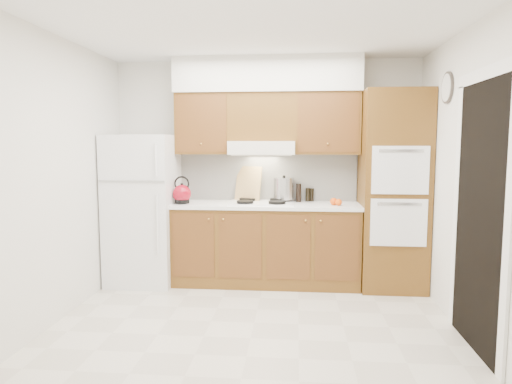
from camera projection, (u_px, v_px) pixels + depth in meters
The scene contains 26 objects.
floor at pixel (254, 323), 4.15m from camera, with size 3.60×3.60×0.00m, color beige.
ceiling at pixel (254, 28), 3.87m from camera, with size 3.60×3.60×0.00m, color white.
wall_back at pixel (266, 170), 5.50m from camera, with size 3.60×0.02×2.60m, color silver.
wall_left at pixel (59, 179), 4.17m from camera, with size 0.02×3.00×2.60m, color silver.
wall_right at pixel (466, 182), 3.85m from camera, with size 0.02×3.00×2.60m, color silver.
fridge at pixel (143, 209), 5.31m from camera, with size 0.75×0.72×1.72m, color white.
base_cabinets at pixel (266, 245), 5.29m from camera, with size 2.11×0.60×0.90m, color brown.
countertop at pixel (266, 205), 5.23m from camera, with size 2.13×0.62×0.04m, color white.
backsplash at pixel (268, 177), 5.49m from camera, with size 2.11×0.03×0.56m, color white.
oven_cabinet at pixel (393, 191), 5.07m from camera, with size 0.70×0.65×2.20m, color brown.
upper_cab_left at pixel (204, 124), 5.34m from camera, with size 0.63×0.33×0.70m, color brown.
upper_cab_right at pixel (327, 124), 5.21m from camera, with size 0.73×0.33×0.70m, color brown.
range_hood at pixel (262, 148), 5.25m from camera, with size 0.75×0.45×0.15m, color silver.
upper_cab_over_hood at pixel (263, 117), 5.27m from camera, with size 0.75×0.33×0.55m, color brown.
soffit at pixel (267, 75), 5.20m from camera, with size 2.13×0.36×0.40m, color silver.
cooktop at pixel (262, 203), 5.25m from camera, with size 0.74×0.50×0.01m, color white.
doorway at pixel (479, 218), 3.54m from camera, with size 0.02×0.90×2.10m, color black.
wall_clock at pixel (447, 88), 4.31m from camera, with size 0.30×0.30×0.02m, color #3F3833.
kettle at pixel (182, 194), 5.19m from camera, with size 0.21×0.21×0.21m, color maroon.
cutting_board at pixel (248, 184), 5.44m from camera, with size 0.32×0.02×0.43m, color tan.
stock_pot at pixel (284, 189), 5.36m from camera, with size 0.24×0.24×0.25m, color #B0B1B5.
condiment_a at pixel (299, 193), 5.35m from camera, with size 0.06×0.06×0.22m, color black.
condiment_b at pixel (308, 195), 5.40m from camera, with size 0.05×0.05×0.16m, color black.
condiment_c at pixel (311, 195), 5.42m from camera, with size 0.05×0.05×0.15m, color black.
orange_near at pixel (339, 202), 5.03m from camera, with size 0.08×0.08×0.08m, color orange.
orange_far at pixel (334, 201), 5.08m from camera, with size 0.08×0.08×0.08m, color #DD490B.
Camera 1 is at (0.37, -3.98, 1.63)m, focal length 32.00 mm.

